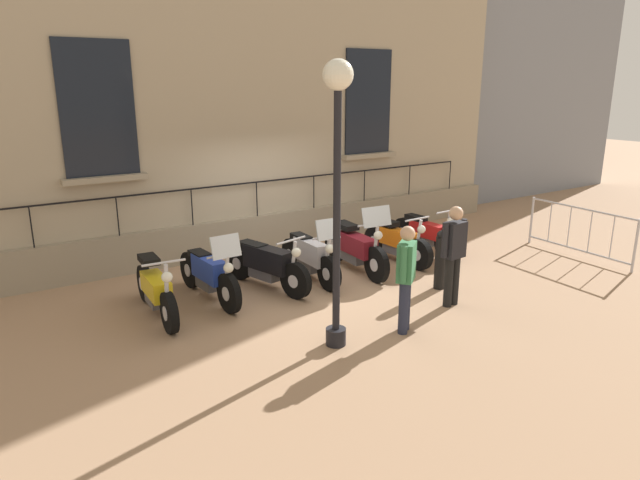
{
  "coord_description": "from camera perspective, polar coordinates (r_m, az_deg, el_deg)",
  "views": [
    {
      "loc": [
        8.49,
        -5.38,
        3.52
      ],
      "look_at": [
        0.41,
        0.0,
        0.8
      ],
      "focal_mm": 31.82,
      "sensor_mm": 36.0,
      "label": 1
    }
  ],
  "objects": [
    {
      "name": "crowd_barrier",
      "position": [
        12.85,
        24.62,
        0.91
      ],
      "size": [
        2.46,
        0.2,
        1.05
      ],
      "color": "#B7B7BF",
      "rests_on": "ground_plane"
    },
    {
      "name": "pedestrian_standing",
      "position": [
        9.26,
        13.29,
        -1.04
      ],
      "size": [
        0.25,
        0.53,
        1.65
      ],
      "color": "black",
      "rests_on": "ground_plane"
    },
    {
      "name": "lamppost",
      "position": [
        7.27,
        1.74,
        7.11
      ],
      "size": [
        0.39,
        0.39,
        3.8
      ],
      "color": "black",
      "rests_on": "ground_plane"
    },
    {
      "name": "motorcycle_black",
      "position": [
        9.95,
        -5.39,
        -2.49
      ],
      "size": [
        2.04,
        0.8,
        1.01
      ],
      "color": "black",
      "rests_on": "ground_plane"
    },
    {
      "name": "pedestrian_walking",
      "position": [
        8.16,
        8.63,
        -3.36
      ],
      "size": [
        0.39,
        0.44,
        1.58
      ],
      "color": "#23283D",
      "rests_on": "ground_plane"
    },
    {
      "name": "motorcycle_maroon",
      "position": [
        10.8,
        3.61,
        -0.82
      ],
      "size": [
        2.13,
        0.7,
        1.4
      ],
      "color": "black",
      "rests_on": "ground_plane"
    },
    {
      "name": "ground_plane",
      "position": [
        10.65,
        -1.21,
        -3.66
      ],
      "size": [
        60.0,
        60.0,
        0.0
      ],
      "primitive_type": "plane",
      "color": "#9E7A5B"
    },
    {
      "name": "motorcycle_silver",
      "position": [
        10.32,
        -0.97,
        -1.74
      ],
      "size": [
        1.97,
        0.54,
        1.27
      ],
      "color": "black",
      "rests_on": "ground_plane"
    },
    {
      "name": "motorcycle_orange",
      "position": [
        11.48,
        7.79,
        -0.28
      ],
      "size": [
        1.87,
        0.62,
        1.01
      ],
      "color": "black",
      "rests_on": "ground_plane"
    },
    {
      "name": "motorcycle_red",
      "position": [
        12.18,
        10.61,
        0.53
      ],
      "size": [
        1.91,
        0.56,
        1.02
      ],
      "color": "black",
      "rests_on": "ground_plane"
    },
    {
      "name": "motorcycle_yellow",
      "position": [
        9.12,
        -16.14,
        -4.96
      ],
      "size": [
        2.06,
        0.63,
        1.06
      ],
      "color": "black",
      "rests_on": "ground_plane"
    },
    {
      "name": "motorcycle_blue",
      "position": [
        9.57,
        -11.08,
        -3.43
      ],
      "size": [
        2.09,
        0.59,
        1.26
      ],
      "color": "black",
      "rests_on": "ground_plane"
    },
    {
      "name": "building_facade",
      "position": [
        12.15,
        -7.63,
        15.37
      ],
      "size": [
        0.82,
        13.65,
        7.21
      ],
      "color": "tan",
      "rests_on": "ground_plane"
    },
    {
      "name": "bollard",
      "position": [
        10.09,
        12.01,
        -1.93
      ],
      "size": [
        0.19,
        0.19,
        1.06
      ],
      "color": "black",
      "rests_on": "ground_plane"
    }
  ]
}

